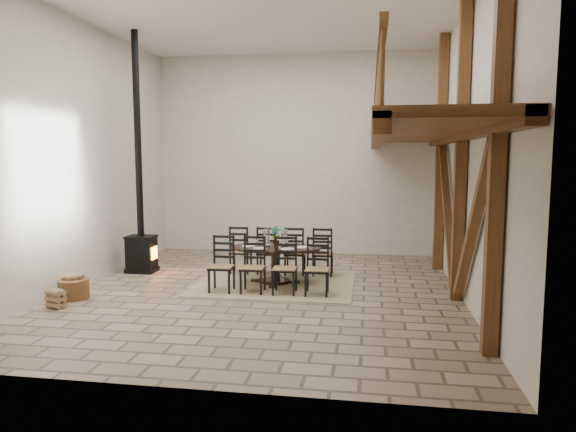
% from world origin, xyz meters
% --- Properties ---
extents(ground, '(8.00, 8.00, 0.00)m').
position_xyz_m(ground, '(0.00, 0.00, 0.00)').
color(ground, '#9D8368').
rests_on(ground, ground).
extents(room_shell, '(7.02, 8.02, 5.01)m').
position_xyz_m(room_shell, '(1.19, 0.00, 3.01)').
color(room_shell, silver).
rests_on(room_shell, ground).
extents(rug, '(3.00, 2.50, 0.02)m').
position_xyz_m(rug, '(0.12, 0.64, 0.01)').
color(rug, tan).
rests_on(rug, ground).
extents(dining_table, '(2.19, 1.98, 1.12)m').
position_xyz_m(dining_table, '(0.12, 0.64, 0.37)').
color(dining_table, black).
rests_on(dining_table, ground).
extents(wood_stove, '(0.60, 0.47, 5.00)m').
position_xyz_m(wood_stove, '(-2.87, 1.19, 1.14)').
color(wood_stove, black).
rests_on(wood_stove, ground).
extents(log_basket, '(0.51, 0.51, 0.42)m').
position_xyz_m(log_basket, '(-3.12, -0.98, 0.18)').
color(log_basket, brown).
rests_on(log_basket, ground).
extents(log_stack, '(0.34, 0.28, 0.30)m').
position_xyz_m(log_stack, '(-3.09, -1.53, 0.15)').
color(log_stack, tan).
rests_on(log_stack, ground).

